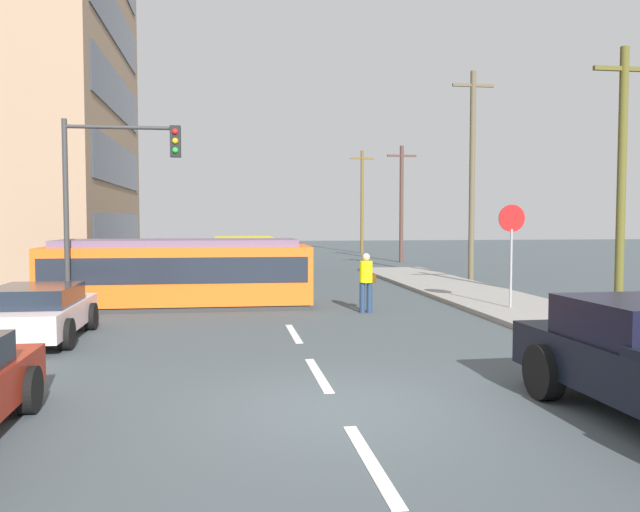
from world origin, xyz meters
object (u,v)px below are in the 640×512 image
(city_bus, at_px, (245,256))
(utility_pole_near, at_px, (622,175))
(traffic_light_mast, at_px, (112,179))
(stop_sign, at_px, (511,234))
(utility_pole_far, at_px, (401,201))
(utility_pole_mid, at_px, (472,172))
(parked_sedan_far, at_px, (116,276))
(streetcar_tram, at_px, (179,272))
(utility_pole_distant, at_px, (362,200))
(pedestrian_crossing, at_px, (366,279))
(parked_sedan_mid, at_px, (37,312))

(city_bus, distance_m, utility_pole_near, 15.31)
(traffic_light_mast, bearing_deg, utility_pole_near, -5.89)
(stop_sign, bearing_deg, utility_pole_far, 82.81)
(utility_pole_near, xyz_separation_m, utility_pole_mid, (-0.44, 9.95, 0.77))
(parked_sedan_far, bearing_deg, streetcar_tram, -58.16)
(parked_sedan_far, relative_size, utility_pole_near, 0.58)
(streetcar_tram, xyz_separation_m, utility_pole_far, (11.96, 18.83, 2.65))
(utility_pole_near, bearing_deg, utility_pole_distant, 90.73)
(pedestrian_crossing, xyz_separation_m, utility_pole_near, (6.96, -1.06, 2.89))
(utility_pole_near, xyz_separation_m, utility_pole_distant, (-0.41, 32.61, 0.28))
(parked_sedan_far, distance_m, stop_sign, 13.47)
(traffic_light_mast, relative_size, utility_pole_mid, 0.59)
(city_bus, distance_m, stop_sign, 12.88)
(utility_pole_far, distance_m, utility_pole_distant, 10.79)
(utility_pole_distant, bearing_deg, parked_sedan_mid, -112.64)
(streetcar_tram, bearing_deg, utility_pole_mid, 30.55)
(pedestrian_crossing, height_order, parked_sedan_mid, pedestrian_crossing)
(utility_pole_distant, bearing_deg, streetcar_tram, -111.72)
(pedestrian_crossing, xyz_separation_m, stop_sign, (4.02, -0.53, 1.25))
(streetcar_tram, height_order, utility_pole_near, utility_pole_near)
(utility_pole_near, bearing_deg, city_bus, 131.82)
(utility_pole_mid, height_order, utility_pole_distant, utility_pole_mid)
(city_bus, height_order, parked_sedan_far, city_bus)
(pedestrian_crossing, height_order, utility_pole_far, utility_pole_far)
(parked_sedan_mid, relative_size, utility_pole_far, 0.57)
(pedestrian_crossing, relative_size, utility_pole_near, 0.23)
(stop_sign, distance_m, utility_pole_distant, 32.24)
(parked_sedan_mid, height_order, parked_sedan_far, same)
(streetcar_tram, bearing_deg, utility_pole_near, -13.80)
(pedestrian_crossing, xyz_separation_m, parked_sedan_mid, (-7.90, -3.09, -0.32))
(city_bus, xyz_separation_m, parked_sedan_mid, (-4.83, -13.26, -0.43))
(parked_sedan_far, relative_size, utility_pole_distant, 0.54)
(utility_pole_mid, height_order, utility_pole_far, utility_pole_mid)
(pedestrian_crossing, relative_size, parked_sedan_mid, 0.42)
(streetcar_tram, distance_m, traffic_light_mast, 3.48)
(pedestrian_crossing, distance_m, utility_pole_far, 22.00)
(pedestrian_crossing, distance_m, parked_sedan_mid, 8.50)
(parked_sedan_mid, xyz_separation_m, utility_pole_distant, (14.45, 34.65, 3.49))
(city_bus, bearing_deg, utility_pole_mid, -7.53)
(parked_sedan_far, bearing_deg, city_bus, 42.55)
(city_bus, relative_size, parked_sedan_far, 1.33)
(city_bus, bearing_deg, stop_sign, -56.43)
(traffic_light_mast, bearing_deg, city_bus, 68.78)
(pedestrian_crossing, distance_m, traffic_light_mast, 7.42)
(stop_sign, distance_m, utility_pole_near, 3.41)
(parked_sedan_mid, height_order, utility_pole_far, utility_pole_far)
(stop_sign, height_order, traffic_light_mast, traffic_light_mast)
(city_bus, distance_m, pedestrian_crossing, 10.62)
(utility_pole_far, relative_size, utility_pole_distant, 0.90)
(utility_pole_near, bearing_deg, traffic_light_mast, 174.11)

